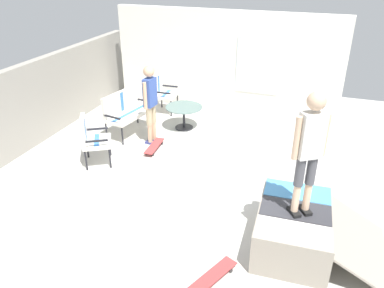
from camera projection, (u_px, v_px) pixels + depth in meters
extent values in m
cube|color=beige|center=(195.00, 185.00, 7.31)|extent=(12.00, 12.00, 0.10)
cube|color=gray|center=(17.00, 112.00, 8.06)|extent=(9.00, 0.20, 1.83)
cube|color=white|center=(225.00, 63.00, 10.02)|extent=(0.20, 6.00, 2.66)
cube|color=silver|center=(258.00, 66.00, 9.65)|extent=(0.03, 1.10, 1.40)
cube|color=gray|center=(293.00, 228.00, 5.60)|extent=(1.56, 1.10, 0.63)
cube|color=silver|center=(293.00, 232.00, 5.03)|extent=(0.53, 1.01, 0.01)
cube|color=#333338|center=(296.00, 210.00, 5.46)|extent=(0.53, 1.01, 0.01)
cube|color=#4C99D8|center=(297.00, 191.00, 5.89)|extent=(0.53, 1.01, 0.01)
cylinder|color=#B2B2B7|center=(261.00, 206.00, 5.60)|extent=(1.46, 0.12, 0.05)
cube|color=gray|center=(359.00, 242.00, 5.38)|extent=(1.51, 0.96, 0.52)
cylinder|color=black|center=(122.00, 136.00, 8.61)|extent=(0.04, 0.04, 0.44)
cylinder|color=black|center=(152.00, 118.00, 9.52)|extent=(0.04, 0.04, 0.44)
cylinder|color=black|center=(106.00, 131.00, 8.82)|extent=(0.04, 0.04, 0.44)
cylinder|color=black|center=(137.00, 115.00, 9.73)|extent=(0.04, 0.04, 0.44)
cube|color=silver|center=(130.00, 115.00, 9.05)|extent=(1.33, 0.77, 0.08)
cube|color=#3872C6|center=(129.00, 113.00, 9.03)|extent=(1.21, 0.32, 0.00)
cube|color=silver|center=(121.00, 101.00, 9.03)|extent=(1.24, 0.31, 0.50)
cube|color=#3872C6|center=(121.00, 101.00, 9.03)|extent=(0.11, 0.10, 0.46)
cube|color=black|center=(112.00, 117.00, 8.51)|extent=(0.13, 0.47, 0.04)
cube|color=black|center=(144.00, 101.00, 9.45)|extent=(0.13, 0.47, 0.04)
cylinder|color=black|center=(171.00, 108.00, 10.11)|extent=(0.04, 0.04, 0.44)
cylinder|color=black|center=(178.00, 102.00, 10.57)|extent=(0.04, 0.04, 0.44)
cylinder|color=black|center=(155.00, 107.00, 10.23)|extent=(0.04, 0.04, 0.44)
cylinder|color=black|center=(162.00, 100.00, 10.69)|extent=(0.04, 0.04, 0.44)
cube|color=silver|center=(166.00, 95.00, 10.28)|extent=(0.65, 0.58, 0.08)
cube|color=#3872C6|center=(166.00, 94.00, 10.26)|extent=(0.58, 0.13, 0.00)
cube|color=silver|center=(157.00, 84.00, 10.21)|extent=(0.62, 0.11, 0.50)
cube|color=#3872C6|center=(157.00, 84.00, 10.21)|extent=(0.10, 0.09, 0.46)
cube|color=black|center=(162.00, 93.00, 9.96)|extent=(0.06, 0.47, 0.04)
cube|color=black|center=(169.00, 86.00, 10.46)|extent=(0.06, 0.47, 0.04)
cylinder|color=black|center=(110.00, 158.00, 7.68)|extent=(0.04, 0.04, 0.44)
cylinder|color=black|center=(110.00, 146.00, 8.16)|extent=(0.04, 0.04, 0.44)
cylinder|color=black|center=(86.00, 160.00, 7.60)|extent=(0.04, 0.04, 0.44)
cylinder|color=black|center=(87.00, 148.00, 8.08)|extent=(0.04, 0.04, 0.44)
cube|color=silver|center=(97.00, 142.00, 7.76)|extent=(0.81, 0.79, 0.08)
cube|color=#3872C6|center=(97.00, 140.00, 7.74)|extent=(0.55, 0.38, 0.00)
cube|color=silver|center=(83.00, 130.00, 7.59)|extent=(0.57, 0.38, 0.50)
cube|color=#3872C6|center=(83.00, 130.00, 7.59)|extent=(0.13, 0.12, 0.46)
cube|color=black|center=(96.00, 141.00, 7.44)|extent=(0.27, 0.43, 0.04)
cube|color=black|center=(96.00, 129.00, 7.94)|extent=(0.27, 0.43, 0.04)
cylinder|color=black|center=(184.00, 118.00, 9.40)|extent=(0.06, 0.06, 0.55)
cylinder|color=black|center=(184.00, 127.00, 9.52)|extent=(0.44, 0.44, 0.03)
cylinder|color=slate|center=(184.00, 107.00, 9.27)|extent=(0.90, 0.90, 0.02)
cube|color=navy|center=(151.00, 143.00, 8.74)|extent=(0.13, 0.25, 0.05)
cylinder|color=tan|center=(150.00, 133.00, 8.63)|extent=(0.10, 0.10, 0.42)
cylinder|color=tan|center=(149.00, 116.00, 8.44)|extent=(0.13, 0.13, 0.42)
cube|color=navy|center=(154.00, 140.00, 8.88)|extent=(0.13, 0.25, 0.05)
cylinder|color=tan|center=(154.00, 131.00, 8.77)|extent=(0.10, 0.10, 0.42)
cylinder|color=tan|center=(153.00, 113.00, 8.58)|extent=(0.13, 0.13, 0.42)
cube|color=#334C99|center=(150.00, 92.00, 8.27)|extent=(0.34, 0.21, 0.63)
sphere|color=tan|center=(149.00, 71.00, 8.06)|extent=(0.24, 0.24, 0.24)
cylinder|color=tan|center=(145.00, 96.00, 8.12)|extent=(0.08, 0.08, 0.60)
cylinder|color=tan|center=(155.00, 90.00, 8.44)|extent=(0.08, 0.08, 0.60)
cube|color=black|center=(305.00, 210.00, 5.41)|extent=(0.26, 0.22, 0.05)
cylinder|color=beige|center=(307.00, 196.00, 5.30)|extent=(0.10, 0.10, 0.42)
cylinder|color=#4C4C51|center=(311.00, 170.00, 5.11)|extent=(0.13, 0.13, 0.42)
cube|color=black|center=(294.00, 212.00, 5.37)|extent=(0.26, 0.22, 0.05)
cylinder|color=beige|center=(296.00, 198.00, 5.27)|extent=(0.10, 0.10, 0.42)
cylinder|color=#4C4C51|center=(300.00, 172.00, 5.08)|extent=(0.13, 0.13, 0.42)
cube|color=silver|center=(311.00, 135.00, 4.86)|extent=(0.33, 0.37, 0.63)
sphere|color=beige|center=(317.00, 101.00, 4.65)|extent=(0.24, 0.24, 0.24)
cylinder|color=beige|center=(325.00, 135.00, 4.91)|extent=(0.08, 0.08, 0.60)
cylinder|color=beige|center=(297.00, 138.00, 4.82)|extent=(0.08, 0.08, 0.60)
cube|color=#B23838|center=(154.00, 146.00, 8.46)|extent=(0.81, 0.25, 0.02)
cylinder|color=#333333|center=(162.00, 143.00, 8.71)|extent=(0.06, 0.03, 0.06)
cylinder|color=#333333|center=(156.00, 142.00, 8.74)|extent=(0.06, 0.03, 0.06)
cylinder|color=#333333|center=(153.00, 155.00, 8.23)|extent=(0.06, 0.03, 0.06)
cylinder|color=#333333|center=(146.00, 154.00, 8.26)|extent=(0.06, 0.03, 0.06)
cube|color=#B23838|center=(213.00, 275.00, 5.08)|extent=(0.81, 0.51, 0.02)
cylinder|color=#333333|center=(231.00, 271.00, 5.24)|extent=(0.06, 0.05, 0.06)
cylinder|color=#333333|center=(222.00, 265.00, 5.34)|extent=(0.06, 0.05, 0.06)
cylinder|color=#333333|center=(194.00, 287.00, 4.98)|extent=(0.06, 0.05, 0.06)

